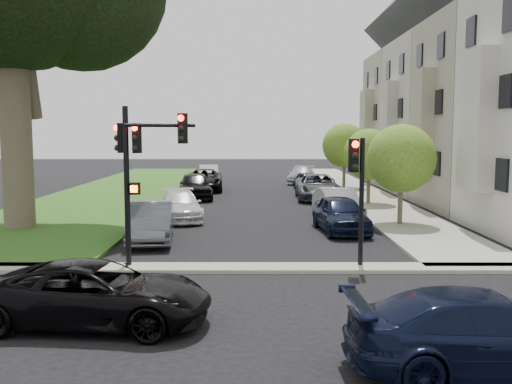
{
  "coord_description": "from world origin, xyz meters",
  "views": [
    {
      "loc": [
        0.01,
        -14.47,
        4.07
      ],
      "look_at": [
        0.0,
        5.0,
        2.0
      ],
      "focal_mm": 40.0,
      "sensor_mm": 36.0,
      "label": 1
    }
  ],
  "objects_px": {
    "car_parked_5": "(151,222)",
    "car_parked_6": "(180,206)",
    "small_tree_a": "(401,159)",
    "car_cross_far": "(487,332)",
    "car_parked_4": "(301,175)",
    "car_cross_near": "(96,294)",
    "car_parked_0": "(341,214)",
    "small_tree_c": "(344,145)",
    "car_parked_1": "(338,204)",
    "traffic_signal_secondary": "(357,178)",
    "small_tree_b": "(369,154)",
    "car_parked_8": "(204,180)",
    "car_parked_2": "(318,187)",
    "car_parked_3": "(308,181)",
    "traffic_signal_main": "(139,157)",
    "car_parked_7": "(195,186)",
    "car_parked_9": "(209,174)"
  },
  "relations": [
    {
      "from": "traffic_signal_main",
      "to": "car_parked_3",
      "type": "distance_m",
      "value": 23.9
    },
    {
      "from": "car_parked_2",
      "to": "car_parked_5",
      "type": "bearing_deg",
      "value": -118.71
    },
    {
      "from": "car_parked_2",
      "to": "car_parked_0",
      "type": "bearing_deg",
      "value": -90.1
    },
    {
      "from": "small_tree_b",
      "to": "car_parked_8",
      "type": "xyz_separation_m",
      "value": [
        -9.78,
        7.9,
        -2.07
      ]
    },
    {
      "from": "car_cross_far",
      "to": "car_parked_4",
      "type": "distance_m",
      "value": 35.36
    },
    {
      "from": "car_parked_1",
      "to": "car_parked_6",
      "type": "xyz_separation_m",
      "value": [
        -7.28,
        -0.1,
        -0.06
      ]
    },
    {
      "from": "car_parked_8",
      "to": "traffic_signal_main",
      "type": "bearing_deg",
      "value": -93.09
    },
    {
      "from": "car_cross_near",
      "to": "car_parked_9",
      "type": "height_order",
      "value": "car_parked_9"
    },
    {
      "from": "small_tree_a",
      "to": "small_tree_c",
      "type": "bearing_deg",
      "value": 90.0
    },
    {
      "from": "car_parked_0",
      "to": "car_parked_3",
      "type": "height_order",
      "value": "car_parked_0"
    },
    {
      "from": "small_tree_c",
      "to": "small_tree_a",
      "type": "bearing_deg",
      "value": -90.0
    },
    {
      "from": "small_tree_a",
      "to": "car_cross_far",
      "type": "height_order",
      "value": "small_tree_a"
    },
    {
      "from": "car_cross_near",
      "to": "car_parked_6",
      "type": "distance_m",
      "value": 14.4
    },
    {
      "from": "small_tree_c",
      "to": "car_parked_3",
      "type": "bearing_deg",
      "value": -165.18
    },
    {
      "from": "car_parked_2",
      "to": "car_parked_6",
      "type": "distance_m",
      "value": 10.72
    },
    {
      "from": "car_parked_4",
      "to": "car_cross_far",
      "type": "bearing_deg",
      "value": -78.02
    },
    {
      "from": "car_cross_far",
      "to": "car_parked_2",
      "type": "xyz_separation_m",
      "value": [
        -0.2,
        24.71,
        0.06
      ]
    },
    {
      "from": "small_tree_c",
      "to": "car_parked_8",
      "type": "height_order",
      "value": "small_tree_c"
    },
    {
      "from": "car_parked_0",
      "to": "car_parked_1",
      "type": "xyz_separation_m",
      "value": [
        0.34,
        3.29,
        -0.01
      ]
    },
    {
      "from": "traffic_signal_main",
      "to": "traffic_signal_secondary",
      "type": "distance_m",
      "value": 6.43
    },
    {
      "from": "small_tree_a",
      "to": "car_parked_2",
      "type": "bearing_deg",
      "value": 104.37
    },
    {
      "from": "car_cross_far",
      "to": "car_parked_6",
      "type": "height_order",
      "value": "car_cross_far"
    },
    {
      "from": "traffic_signal_main",
      "to": "car_parked_0",
      "type": "distance_m",
      "value": 9.61
    },
    {
      "from": "small_tree_b",
      "to": "car_parked_1",
      "type": "height_order",
      "value": "small_tree_b"
    },
    {
      "from": "traffic_signal_main",
      "to": "small_tree_c",
      "type": "bearing_deg",
      "value": 67.61
    },
    {
      "from": "car_parked_8",
      "to": "small_tree_b",
      "type": "bearing_deg",
      "value": -42.44
    },
    {
      "from": "car_parked_0",
      "to": "car_parked_5",
      "type": "height_order",
      "value": "car_parked_0"
    },
    {
      "from": "car_cross_near",
      "to": "car_parked_7",
      "type": "relative_size",
      "value": 1.03
    },
    {
      "from": "car_parked_5",
      "to": "small_tree_b",
      "type": "bearing_deg",
      "value": 39.15
    },
    {
      "from": "small_tree_a",
      "to": "small_tree_c",
      "type": "distance_m",
      "value": 15.77
    },
    {
      "from": "small_tree_a",
      "to": "car_parked_9",
      "type": "height_order",
      "value": "small_tree_a"
    },
    {
      "from": "car_parked_0",
      "to": "car_parked_2",
      "type": "xyz_separation_m",
      "value": [
        0.26,
        11.12,
        0.02
      ]
    },
    {
      "from": "small_tree_b",
      "to": "car_cross_far",
      "type": "relative_size",
      "value": 0.88
    },
    {
      "from": "traffic_signal_main",
      "to": "car_parked_5",
      "type": "distance_m",
      "value": 4.92
    },
    {
      "from": "small_tree_c",
      "to": "car_parked_5",
      "type": "height_order",
      "value": "small_tree_c"
    },
    {
      "from": "small_tree_a",
      "to": "car_parked_7",
      "type": "xyz_separation_m",
      "value": [
        -9.89,
        10.06,
        -2.12
      ]
    },
    {
      "from": "car_cross_far",
      "to": "car_parked_7",
      "type": "distance_m",
      "value": 26.16
    },
    {
      "from": "car_parked_1",
      "to": "car_parked_2",
      "type": "distance_m",
      "value": 7.84
    },
    {
      "from": "car_parked_5",
      "to": "car_parked_6",
      "type": "relative_size",
      "value": 0.97
    },
    {
      "from": "car_cross_near",
      "to": "car_parked_8",
      "type": "height_order",
      "value": "car_parked_8"
    },
    {
      "from": "traffic_signal_main",
      "to": "car_parked_6",
      "type": "height_order",
      "value": "traffic_signal_main"
    },
    {
      "from": "car_parked_1",
      "to": "car_parked_5",
      "type": "distance_m",
      "value": 9.35
    },
    {
      "from": "small_tree_b",
      "to": "car_parked_1",
      "type": "xyz_separation_m",
      "value": [
        -2.41,
        -5.07,
        -2.09
      ]
    },
    {
      "from": "car_parked_2",
      "to": "car_parked_3",
      "type": "height_order",
      "value": "car_parked_2"
    },
    {
      "from": "car_parked_4",
      "to": "car_parked_9",
      "type": "xyz_separation_m",
      "value": [
        -7.36,
        0.77,
        0.03
      ]
    },
    {
      "from": "traffic_signal_secondary",
      "to": "small_tree_c",
      "type": "bearing_deg",
      "value": 82.16
    },
    {
      "from": "small_tree_a",
      "to": "car_parked_9",
      "type": "bearing_deg",
      "value": 115.28
    },
    {
      "from": "car_parked_4",
      "to": "small_tree_a",
      "type": "bearing_deg",
      "value": -71.21
    },
    {
      "from": "car_parked_2",
      "to": "car_parked_8",
      "type": "bearing_deg",
      "value": 146.06
    },
    {
      "from": "car_cross_near",
      "to": "car_cross_far",
      "type": "bearing_deg",
      "value": -103.22
    }
  ]
}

